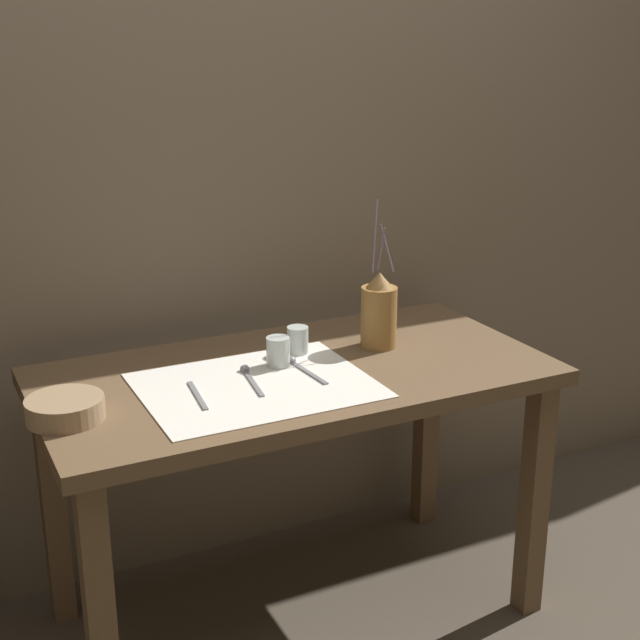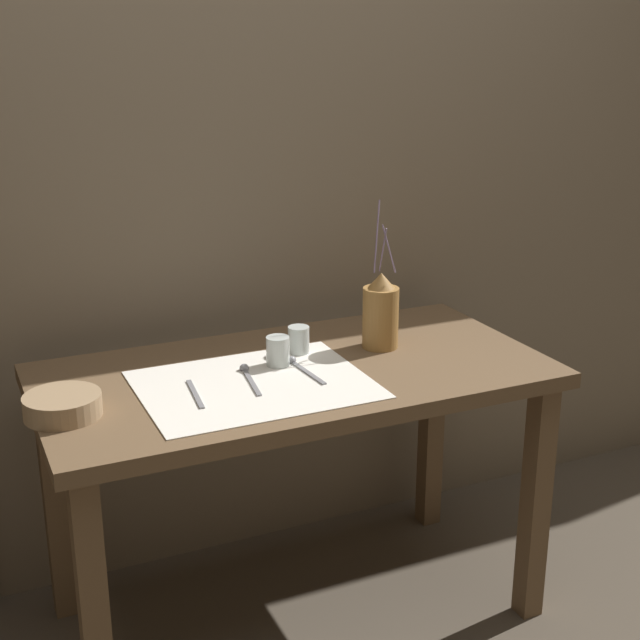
% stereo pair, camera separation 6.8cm
% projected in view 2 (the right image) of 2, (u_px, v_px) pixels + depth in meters
% --- Properties ---
extents(ground_plane, '(12.00, 12.00, 0.00)m').
position_uv_depth(ground_plane, '(296.00, 611.00, 2.48)').
color(ground_plane, brown).
extents(stone_wall_back, '(7.00, 0.06, 2.40)m').
position_uv_depth(stone_wall_back, '(232.00, 157.00, 2.48)').
color(stone_wall_back, '#7A6B56').
rests_on(stone_wall_back, ground_plane).
extents(wooden_table, '(1.28, 0.65, 0.72)m').
position_uv_depth(wooden_table, '(294.00, 406.00, 2.28)').
color(wooden_table, brown).
rests_on(wooden_table, ground_plane).
extents(linen_cloth, '(0.55, 0.43, 0.00)m').
position_uv_depth(linen_cloth, '(254.00, 385.00, 2.15)').
color(linen_cloth, white).
rests_on(linen_cloth, wooden_table).
extents(pitcher_with_flowers, '(0.10, 0.10, 0.40)m').
position_uv_depth(pitcher_with_flowers, '(381.00, 313.00, 2.38)').
color(pitcher_with_flowers, olive).
rests_on(pitcher_with_flowers, wooden_table).
extents(wooden_bowl, '(0.17, 0.17, 0.05)m').
position_uv_depth(wooden_bowl, '(63.00, 405.00, 1.97)').
color(wooden_bowl, '#9E7F5B').
rests_on(wooden_bowl, wooden_table).
extents(glass_tumbler_near, '(0.06, 0.06, 0.08)m').
position_uv_depth(glass_tumbler_near, '(278.00, 351.00, 2.26)').
color(glass_tumbler_near, silver).
rests_on(glass_tumbler_near, wooden_table).
extents(glass_tumbler_far, '(0.06, 0.06, 0.07)m').
position_uv_depth(glass_tumbler_far, '(299.00, 340.00, 2.35)').
color(glass_tumbler_far, silver).
rests_on(glass_tumbler_far, wooden_table).
extents(knife_center, '(0.03, 0.17, 0.00)m').
position_uv_depth(knife_center, '(195.00, 394.00, 2.08)').
color(knife_center, gray).
rests_on(knife_center, wooden_table).
extents(spoon_outer, '(0.04, 0.19, 0.02)m').
position_uv_depth(spoon_outer, '(247.00, 373.00, 2.20)').
color(spoon_outer, gray).
rests_on(spoon_outer, wooden_table).
extents(spoon_inner, '(0.03, 0.19, 0.02)m').
position_uv_depth(spoon_inner, '(298.00, 365.00, 2.26)').
color(spoon_inner, gray).
rests_on(spoon_inner, wooden_table).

